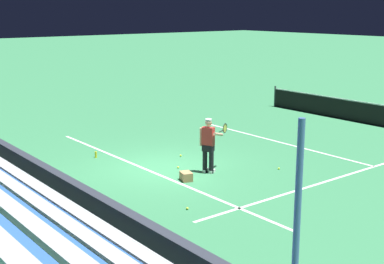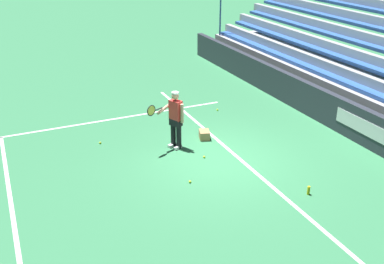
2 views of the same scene
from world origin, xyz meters
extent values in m
plane|color=#337A4C|center=(0.00, 0.00, 0.00)|extent=(160.00, 160.00, 0.00)
cube|color=white|center=(0.00, -0.50, 0.00)|extent=(12.00, 0.10, 0.01)
cube|color=white|center=(4.11, 4.00, 0.00)|extent=(0.10, 12.00, 0.01)
cube|color=white|center=(0.00, 5.50, 0.00)|extent=(8.22, 0.10, 0.01)
cube|color=#2D333D|center=(0.00, -4.32, 0.55)|extent=(21.27, 0.24, 1.10)
cube|color=silver|center=(-1.15, -4.19, 0.61)|extent=(2.80, 0.01, 0.44)
cylinder|color=black|center=(1.17, 0.78, 0.44)|extent=(0.15, 0.15, 0.88)
cylinder|color=black|center=(1.37, 0.88, 0.44)|extent=(0.15, 0.15, 0.88)
cube|color=white|center=(1.14, 0.84, 0.04)|extent=(0.22, 0.30, 0.09)
cube|color=white|center=(1.34, 0.93, 0.04)|extent=(0.22, 0.30, 0.09)
cube|color=black|center=(1.27, 0.83, 0.80)|extent=(0.40, 0.34, 0.20)
cube|color=red|center=(1.27, 0.83, 1.17)|extent=(0.41, 0.34, 0.58)
sphere|color=tan|center=(1.26, 0.84, 1.60)|extent=(0.21, 0.21, 0.21)
cylinder|color=white|center=(1.26, 0.84, 1.69)|extent=(0.20, 0.20, 0.05)
cylinder|color=tan|center=(1.05, 0.73, 1.13)|extent=(0.09, 0.09, 0.56)
cylinder|color=tan|center=(1.41, 1.11, 1.22)|extent=(0.33, 0.57, 0.24)
cylinder|color=black|center=(1.31, 1.33, 1.27)|extent=(0.16, 0.29, 0.03)
torus|color=black|center=(1.19, 1.59, 1.31)|extent=(0.15, 0.29, 0.31)
cylinder|color=#D6D14C|center=(1.19, 1.59, 1.31)|extent=(0.12, 0.25, 0.27)
cube|color=#A87F51|center=(1.46, -0.18, 0.13)|extent=(0.47, 0.41, 0.26)
sphere|color=#CCE533|center=(0.31, 0.38, 0.03)|extent=(0.07, 0.07, 0.07)
sphere|color=#CCE533|center=(3.36, -1.61, 0.03)|extent=(0.07, 0.07, 0.07)
sphere|color=#CCE533|center=(2.41, 2.82, 0.03)|extent=(0.07, 0.07, 0.07)
sphere|color=#CCE533|center=(-0.76, 1.29, 0.03)|extent=(0.07, 0.07, 0.07)
cylinder|color=yellow|center=(-2.43, -1.10, 0.11)|extent=(0.07, 0.07, 0.22)
cylinder|color=#33383D|center=(-5.50, 11.06, 0.54)|extent=(0.09, 0.09, 1.07)
cube|color=black|center=(0.00, 11.06, 0.46)|extent=(11.00, 0.02, 0.91)
cube|color=white|center=(0.00, 11.06, 0.94)|extent=(11.00, 0.04, 0.05)
camera|label=1|loc=(13.50, -9.45, 5.00)|focal=50.00mm
camera|label=2|loc=(-9.73, 5.28, 5.86)|focal=42.00mm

